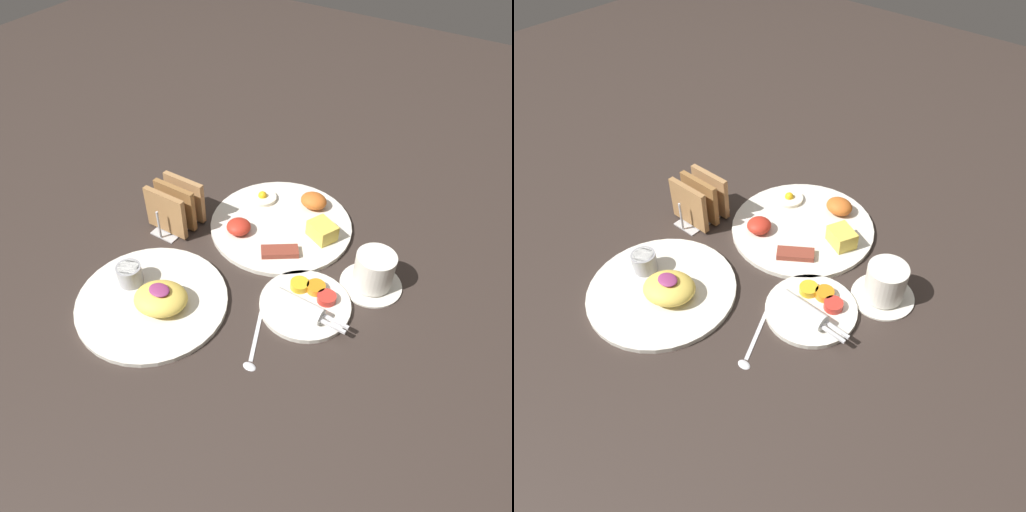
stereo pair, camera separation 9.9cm
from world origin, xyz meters
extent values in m
plane|color=#332823|center=(0.00, 0.00, 0.00)|extent=(3.00, 3.00, 0.00)
cylinder|color=silver|center=(0.05, 0.17, 0.01)|extent=(0.31, 0.31, 0.01)
cube|color=#E5C64C|center=(0.15, 0.18, 0.03)|extent=(0.07, 0.06, 0.04)
ellipsoid|color=#C66023|center=(0.08, 0.26, 0.03)|extent=(0.06, 0.05, 0.03)
cylinder|color=#F4EACC|center=(-0.03, 0.22, 0.01)|extent=(0.06, 0.06, 0.01)
sphere|color=yellow|center=(-0.03, 0.22, 0.02)|extent=(0.02, 0.02, 0.02)
ellipsoid|color=red|center=(-0.01, 0.10, 0.02)|extent=(0.05, 0.05, 0.03)
cube|color=brown|center=(0.10, 0.09, 0.02)|extent=(0.08, 0.07, 0.01)
cylinder|color=silver|center=(0.21, 0.00, 0.01)|extent=(0.17, 0.17, 0.01)
cylinder|color=red|center=(0.24, 0.03, 0.02)|extent=(0.04, 0.04, 0.01)
cylinder|color=orange|center=(0.21, 0.04, 0.02)|extent=(0.04, 0.04, 0.01)
cylinder|color=gold|center=(0.18, 0.03, 0.02)|extent=(0.04, 0.04, 0.01)
cylinder|color=white|center=(0.21, -0.02, 0.03)|extent=(0.09, 0.03, 0.03)
cube|color=silver|center=(0.28, -0.02, 0.03)|extent=(0.05, 0.01, 0.00)
cube|color=silver|center=(0.28, -0.03, 0.03)|extent=(0.05, 0.01, 0.00)
cylinder|color=silver|center=(-0.04, -0.15, 0.01)|extent=(0.28, 0.28, 0.01)
ellipsoid|color=#EAC651|center=(-0.01, -0.15, 0.03)|extent=(0.13, 0.12, 0.04)
ellipsoid|color=#8C3366|center=(-0.01, -0.15, 0.05)|extent=(0.04, 0.03, 0.01)
cylinder|color=#99999E|center=(-0.10, -0.13, 0.03)|extent=(0.05, 0.05, 0.04)
cylinder|color=white|center=(-0.10, -0.13, 0.05)|extent=(0.04, 0.04, 0.01)
cube|color=#B7B7BC|center=(-0.14, 0.06, 0.00)|extent=(0.06, 0.12, 0.01)
cube|color=#9F7143|center=(-0.14, 0.02, 0.05)|extent=(0.10, 0.01, 0.10)
cube|color=olive|center=(-0.14, 0.06, 0.05)|extent=(0.10, 0.01, 0.10)
cube|color=#A57749|center=(-0.14, 0.09, 0.05)|extent=(0.10, 0.01, 0.10)
cylinder|color=#B7B7BC|center=(-0.14, 0.00, 0.04)|extent=(0.01, 0.01, 0.07)
cylinder|color=#B7B7BC|center=(-0.14, 0.11, 0.04)|extent=(0.01, 0.01, 0.07)
cylinder|color=silver|center=(0.29, 0.12, 0.00)|extent=(0.12, 0.12, 0.01)
cylinder|color=silver|center=(0.29, 0.12, 0.04)|extent=(0.08, 0.08, 0.07)
cylinder|color=#381E0F|center=(0.29, 0.12, 0.07)|extent=(0.06, 0.06, 0.01)
cube|color=silver|center=(0.17, -0.11, 0.00)|extent=(0.05, 0.10, 0.00)
ellipsoid|color=silver|center=(0.19, -0.17, 0.00)|extent=(0.02, 0.02, 0.01)
camera|label=1|loc=(0.46, -0.56, 0.72)|focal=35.00mm
camera|label=2|loc=(0.53, -0.50, 0.72)|focal=35.00mm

